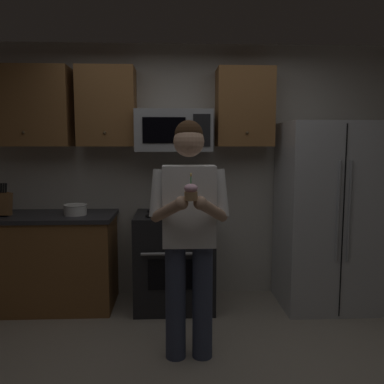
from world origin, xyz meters
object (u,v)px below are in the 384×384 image
object	(u,v)px
oven_range	(174,260)
person	(189,227)
bowl_large_white	(75,209)
microwave	(174,131)
refrigerator	(328,215)
cupcake	(191,192)
knife_block	(2,203)

from	to	relation	value
oven_range	person	size ratio (longest dim) A/B	0.53
oven_range	bowl_large_white	distance (m)	1.07
microwave	bowl_large_white	size ratio (longest dim) A/B	3.34
refrigerator	person	size ratio (longest dim) A/B	1.02
microwave	cupcake	distance (m)	1.52
person	refrigerator	bearing A→B (deg)	34.72
person	knife_block	bearing A→B (deg)	150.59
bowl_large_white	person	size ratio (longest dim) A/B	0.13
cupcake	refrigerator	bearing A→B (deg)	42.89
oven_range	bowl_large_white	bearing A→B (deg)	-178.74
oven_range	cupcake	size ratio (longest dim) A/B	5.36
person	cupcake	bearing A→B (deg)	-90.00
oven_range	bowl_large_white	world-z (taller)	bowl_large_white
knife_block	oven_range	bearing A→B (deg)	1.05
microwave	bowl_large_white	bearing A→B (deg)	-171.55
refrigerator	knife_block	world-z (taller)	refrigerator
person	bowl_large_white	bearing A→B (deg)	136.80
knife_block	refrigerator	bearing A→B (deg)	-0.17
bowl_large_white	refrigerator	bearing A→B (deg)	-0.43
oven_range	microwave	xyz separation A→B (m)	(0.00, 0.12, 1.26)
microwave	person	bearing A→B (deg)	-84.64
oven_range	refrigerator	size ratio (longest dim) A/B	0.52
refrigerator	bowl_large_white	size ratio (longest dim) A/B	8.12
bowl_large_white	person	bearing A→B (deg)	-43.20
oven_range	refrigerator	distance (m)	1.56
refrigerator	cupcake	bearing A→B (deg)	-137.11
knife_block	person	distance (m)	1.99
bowl_large_white	cupcake	distance (m)	1.71
bowl_large_white	cupcake	world-z (taller)	cupcake
person	microwave	bearing A→B (deg)	95.36
oven_range	refrigerator	bearing A→B (deg)	-1.50
oven_range	refrigerator	world-z (taller)	refrigerator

